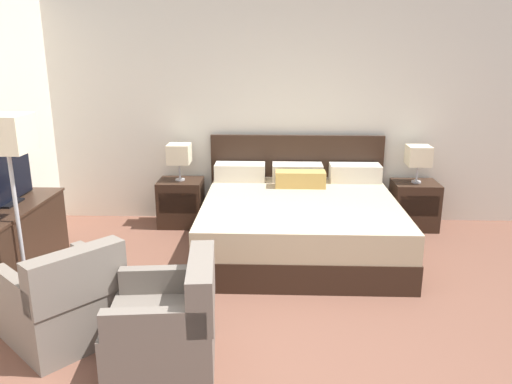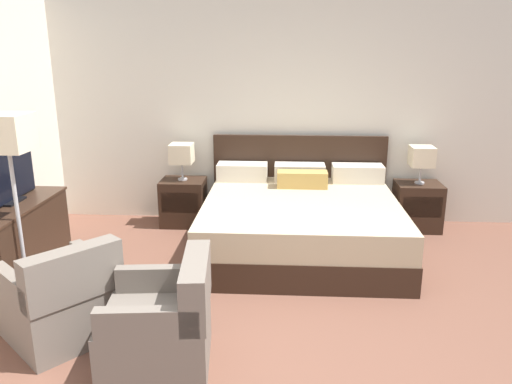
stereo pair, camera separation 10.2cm
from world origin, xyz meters
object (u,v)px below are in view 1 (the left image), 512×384
at_px(nightstand_left, 181,202).
at_px(armchair_by_window, 65,304).
at_px(table_lamp_right, 418,156).
at_px(dresser, 9,242).
at_px(table_lamp_left, 179,154).
at_px(armchair_companion, 168,328).
at_px(nightstand_right, 414,205).
at_px(floor_lamp, 7,146).
at_px(tv, 4,175).
at_px(bed, 299,221).

bearing_deg(nightstand_left, armchair_by_window, -98.57).
xyz_separation_m(table_lamp_right, dresser, (-4.04, -1.56, -0.50)).
relative_size(table_lamp_left, armchair_companion, 0.57).
bearing_deg(nightstand_left, nightstand_right, 0.00).
height_order(table_lamp_right, floor_lamp, floor_lamp).
relative_size(table_lamp_right, floor_lamp, 0.28).
relative_size(nightstand_right, table_lamp_left, 1.28).
height_order(tv, armchair_companion, tv).
bearing_deg(table_lamp_right, armchair_by_window, -141.38).
bearing_deg(armchair_companion, nightstand_left, 98.67).
bearing_deg(table_lamp_right, armchair_companion, -129.91).
distance_m(tv, armchair_by_window, 1.52).
height_order(bed, table_lamp_left, bed).
xyz_separation_m(nightstand_right, tv, (-4.04, -1.49, 0.70)).
relative_size(bed, floor_lamp, 1.32).
bearing_deg(tv, nightstand_left, 49.55).
bearing_deg(bed, tv, -163.50).
relative_size(nightstand_left, armchair_by_window, 0.57).
relative_size(bed, nightstand_right, 3.74).
bearing_deg(table_lamp_left, floor_lamp, -115.70).
distance_m(nightstand_right, tv, 4.36).
bearing_deg(armchair_by_window, bed, 45.68).
distance_m(table_lamp_right, armchair_by_window, 4.07).
bearing_deg(tv, table_lamp_right, 20.30).
height_order(tv, armchair_by_window, tv).
height_order(dresser, tv, tv).
xyz_separation_m(table_lamp_left, armchair_by_window, (-0.38, -2.51, -0.58)).
xyz_separation_m(dresser, floor_lamp, (0.33, -0.40, 0.96)).
bearing_deg(table_lamp_right, nightstand_right, -90.00).
relative_size(table_lamp_left, dresser, 0.34).
height_order(table_lamp_right, armchair_by_window, table_lamp_right).
xyz_separation_m(dresser, armchair_by_window, (0.90, -0.95, -0.08)).
relative_size(nightstand_left, armchair_companion, 0.73).
xyz_separation_m(table_lamp_right, armchair_companion, (-2.34, -2.80, -0.58)).
bearing_deg(table_lamp_right, table_lamp_left, 180.00).
relative_size(nightstand_right, armchair_by_window, 0.57).
bearing_deg(nightstand_left, bed, -27.05).
distance_m(table_lamp_left, floor_lamp, 2.22).
xyz_separation_m(bed, armchair_companion, (-0.96, -2.09, -0.02)).
height_order(table_lamp_right, tv, tv).
relative_size(bed, table_lamp_left, 4.79).
distance_m(bed, table_lamp_right, 1.65).
bearing_deg(tv, armchair_by_window, -48.68).
bearing_deg(nightstand_right, nightstand_left, 180.00).
bearing_deg(nightstand_left, table_lamp_right, 0.03).
xyz_separation_m(bed, armchair_by_window, (-1.76, -1.80, -0.02)).
bearing_deg(dresser, bed, 17.80).
bearing_deg(floor_lamp, table_lamp_right, 27.86).
height_order(table_lamp_left, armchair_companion, table_lamp_left).
relative_size(nightstand_left, floor_lamp, 0.35).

